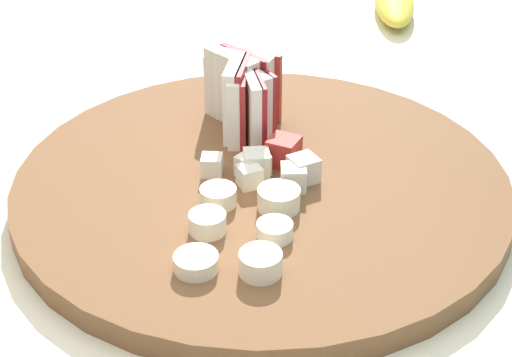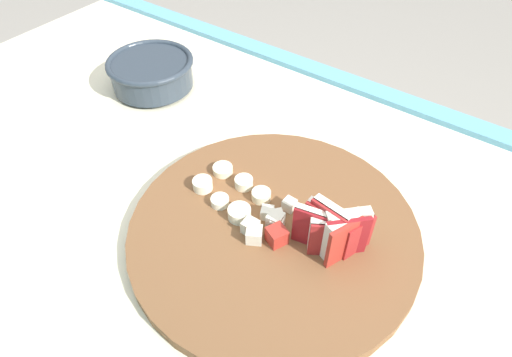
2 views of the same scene
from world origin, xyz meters
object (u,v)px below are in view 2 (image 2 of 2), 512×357
apple_wedge_fan (335,231)px  banana_slice_rows (231,192)px  apple_dice_pile (270,225)px  cutting_board (273,231)px  ceramic_bowl (151,72)px

apple_wedge_fan → banana_slice_rows: bearing=2.1°
apple_dice_pile → banana_slice_rows: apple_dice_pile is taller
banana_slice_rows → apple_dice_pile: bearing=166.8°
cutting_board → banana_slice_rows: 0.08m
cutting_board → apple_dice_pile: (0.00, 0.01, 0.02)m
cutting_board → apple_wedge_fan: (-0.07, -0.02, 0.04)m
banana_slice_rows → apple_wedge_fan: bearing=-177.9°
apple_wedge_fan → apple_dice_pile: apple_wedge_fan is taller
apple_dice_pile → apple_wedge_fan: bearing=-163.0°
cutting_board → banana_slice_rows: (0.07, -0.01, 0.02)m
apple_dice_pile → ceramic_bowl: 0.39m
cutting_board → apple_dice_pile: apple_dice_pile is taller
apple_dice_pile → cutting_board: bearing=-103.1°
apple_wedge_fan → ceramic_bowl: (0.43, -0.13, -0.01)m
apple_dice_pile → ceramic_bowl: (0.35, -0.15, 0.01)m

